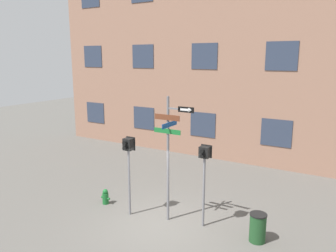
{
  "coord_description": "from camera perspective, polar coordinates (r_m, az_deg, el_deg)",
  "views": [
    {
      "loc": [
        5.45,
        -8.59,
        5.53
      ],
      "look_at": [
        0.09,
        0.45,
        3.33
      ],
      "focal_mm": 35.0,
      "sensor_mm": 36.0,
      "label": 1
    }
  ],
  "objects": [
    {
      "name": "fire_hydrant",
      "position": [
        13.11,
        -10.84,
        -12.01
      ],
      "size": [
        0.4,
        0.24,
        0.59
      ],
      "color": "#196028",
      "rests_on": "ground_plane"
    },
    {
      "name": "pedestrian_signal_left",
      "position": [
        11.46,
        -6.91,
        -5.0
      ],
      "size": [
        0.37,
        0.4,
        2.85
      ],
      "color": "slate",
      "rests_on": "ground_plane"
    },
    {
      "name": "trash_bin",
      "position": [
        10.8,
        15.35,
        -16.69
      ],
      "size": [
        0.52,
        0.52,
        0.91
      ],
      "color": "#1E4723",
      "rests_on": "ground_plane"
    },
    {
      "name": "street_sign_pole",
      "position": [
        10.87,
        0.32,
        -3.85
      ],
      "size": [
        1.45,
        0.93,
        4.31
      ],
      "color": "slate",
      "rests_on": "ground_plane"
    },
    {
      "name": "ground_plane",
      "position": [
        11.58,
        -1.58,
        -16.73
      ],
      "size": [
        60.0,
        60.0,
        0.0
      ],
      "primitive_type": "plane",
      "color": "#595651"
    },
    {
      "name": "pedestrian_signal_right",
      "position": [
        10.67,
        6.34,
        -6.6
      ],
      "size": [
        0.38,
        0.4,
        2.78
      ],
      "color": "slate",
      "rests_on": "ground_plane"
    },
    {
      "name": "building_facade",
      "position": [
        17.54,
        12.86,
        11.78
      ],
      "size": [
        24.0,
        0.63,
        11.22
      ],
      "color": "#936B56",
      "rests_on": "ground_plane"
    }
  ]
}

